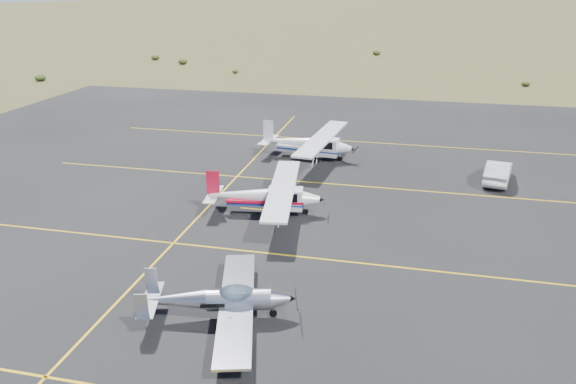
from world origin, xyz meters
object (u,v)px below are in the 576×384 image
at_px(aircraft_plain, 309,143).
at_px(sedan, 498,172).
at_px(aircraft_low_wing, 221,300).
at_px(aircraft_cessna, 265,195).

relative_size(aircraft_plain, sedan, 2.41).
bearing_deg(aircraft_plain, sedan, -4.53).
bearing_deg(aircraft_low_wing, sedan, 41.63).
bearing_deg(sedan, aircraft_plain, 1.23).
height_order(aircraft_low_wing, aircraft_cessna, aircraft_cessna).
relative_size(aircraft_cessna, aircraft_plain, 0.94).
height_order(aircraft_cessna, aircraft_plain, aircraft_plain).
distance_m(aircraft_low_wing, aircraft_cessna, 11.23).
height_order(aircraft_low_wing, sedan, aircraft_low_wing).
bearing_deg(aircraft_cessna, aircraft_plain, 79.72).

